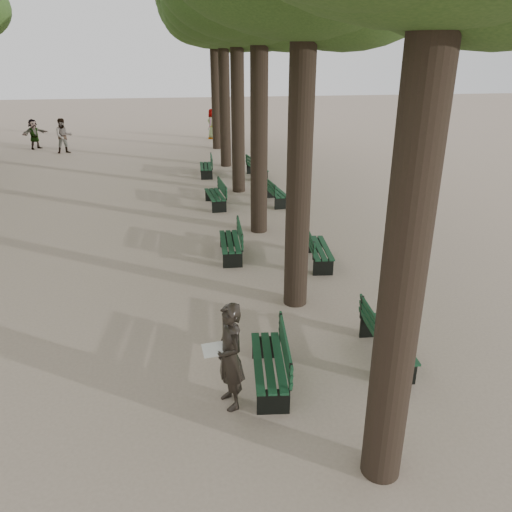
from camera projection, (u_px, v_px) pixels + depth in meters
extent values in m
plane|color=tan|center=(249.00, 390.00, 8.41)|extent=(120.00, 120.00, 0.00)
cylinder|color=#33261C|center=(412.00, 205.00, 5.38)|extent=(0.52, 0.52, 7.50)
cylinder|color=#33261C|center=(300.00, 135.00, 9.95)|extent=(0.52, 0.52, 7.50)
cylinder|color=#33261C|center=(259.00, 109.00, 14.52)|extent=(0.52, 0.52, 7.50)
cylinder|color=#33261C|center=(238.00, 96.00, 19.09)|extent=(0.52, 0.52, 7.50)
cylinder|color=#33261C|center=(224.00, 87.00, 23.66)|extent=(0.52, 0.52, 7.50)
cylinder|color=#33261C|center=(215.00, 82.00, 28.23)|extent=(0.52, 0.52, 7.50)
ellipsoid|color=#284919|center=(213.00, 4.00, 26.74)|extent=(6.00, 6.00, 4.50)
cube|color=black|center=(268.00, 372.00, 8.50)|extent=(0.71, 1.85, 0.45)
cube|color=black|center=(268.00, 361.00, 8.42)|extent=(0.73, 1.85, 0.04)
cube|color=black|center=(285.00, 347.00, 8.33)|extent=(0.23, 1.79, 0.40)
cube|color=black|center=(230.00, 249.00, 13.84)|extent=(0.61, 1.82, 0.45)
cube|color=black|center=(230.00, 241.00, 13.75)|extent=(0.63, 1.82, 0.04)
cube|color=black|center=(240.00, 232.00, 13.68)|extent=(0.13, 1.80, 0.40)
cube|color=black|center=(215.00, 200.00, 18.38)|extent=(0.67, 1.84, 0.45)
cube|color=black|center=(215.00, 195.00, 18.29)|extent=(0.69, 1.84, 0.04)
cube|color=black|center=(222.00, 187.00, 18.25)|extent=(0.19, 1.80, 0.40)
cube|color=black|center=(206.00, 171.00, 22.98)|extent=(0.59, 1.82, 0.45)
cube|color=black|center=(206.00, 166.00, 22.89)|extent=(0.61, 1.82, 0.04)
cube|color=black|center=(211.00, 160.00, 22.82)|extent=(0.11, 1.80, 0.40)
cube|color=black|center=(387.00, 348.00, 9.19)|extent=(0.64, 1.83, 0.45)
cube|color=black|center=(388.00, 338.00, 9.11)|extent=(0.66, 1.83, 0.04)
cube|color=black|center=(375.00, 326.00, 8.98)|extent=(0.16, 1.80, 0.40)
cube|color=black|center=(319.00, 256.00, 13.39)|extent=(0.71, 1.84, 0.45)
cube|color=black|center=(319.00, 248.00, 13.30)|extent=(0.73, 1.85, 0.04)
cube|color=black|center=(309.00, 238.00, 13.19)|extent=(0.23, 1.79, 0.40)
cube|color=black|center=(276.00, 197.00, 18.76)|extent=(0.69, 1.84, 0.45)
cube|color=black|center=(276.00, 192.00, 18.68)|extent=(0.71, 1.84, 0.04)
cube|color=black|center=(269.00, 185.00, 18.51)|extent=(0.21, 1.80, 0.40)
cube|color=black|center=(257.00, 172.00, 22.68)|extent=(0.76, 1.85, 0.45)
cube|color=black|center=(257.00, 168.00, 22.60)|extent=(0.78, 1.86, 0.04)
cube|color=black|center=(251.00, 162.00, 22.42)|extent=(0.29, 1.79, 0.40)
imported|color=black|center=(230.00, 357.00, 7.75)|extent=(0.55, 0.79, 1.80)
cube|color=white|center=(214.00, 350.00, 7.66)|extent=(0.37, 0.29, 0.12)
imported|color=#262628|center=(212.00, 124.00, 32.67)|extent=(0.75, 1.00, 1.90)
imported|color=#262628|center=(64.00, 136.00, 27.87)|extent=(1.01, 0.68, 1.91)
imported|color=#262628|center=(34.00, 134.00, 29.19)|extent=(1.38, 1.36, 1.72)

